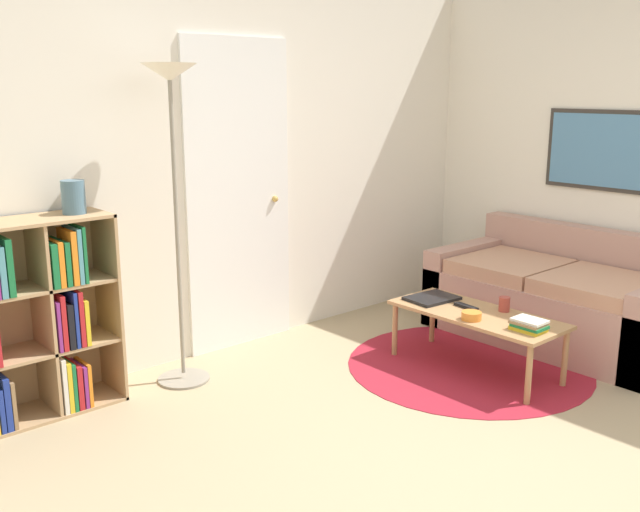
# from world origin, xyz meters

# --- Properties ---
(ground_plane) EXTENTS (14.00, 14.00, 0.00)m
(ground_plane) POSITION_xyz_m (0.00, 0.00, 0.00)
(ground_plane) COLOR tan
(wall_back) EXTENTS (7.55, 0.11, 2.60)m
(wall_back) POSITION_xyz_m (0.00, 2.40, 1.29)
(wall_back) COLOR silver
(wall_back) RESTS_ON ground_plane
(wall_right) EXTENTS (0.08, 5.37, 2.60)m
(wall_right) POSITION_xyz_m (2.30, 1.18, 1.30)
(wall_right) COLOR silver
(wall_right) RESTS_ON ground_plane
(rug) EXTENTS (1.56, 1.56, 0.01)m
(rug) POSITION_xyz_m (0.92, 1.03, 0.00)
(rug) COLOR maroon
(rug) RESTS_ON ground_plane
(bookshelf) EXTENTS (1.15, 0.34, 1.09)m
(bookshelf) POSITION_xyz_m (-1.57, 2.19, 0.55)
(bookshelf) COLOR tan
(bookshelf) RESTS_ON ground_plane
(floor_lamp) EXTENTS (0.32, 0.32, 1.89)m
(floor_lamp) POSITION_xyz_m (-0.59, 2.06, 1.54)
(floor_lamp) COLOR gray
(floor_lamp) RESTS_ON ground_plane
(couch) EXTENTS (0.93, 1.70, 0.77)m
(couch) POSITION_xyz_m (1.85, 0.94, 0.28)
(couch) COLOR tan
(couch) RESTS_ON ground_plane
(coffee_table) EXTENTS (0.47, 1.11, 0.38)m
(coffee_table) POSITION_xyz_m (0.89, 0.97, 0.35)
(coffee_table) COLOR #AD7F51
(coffee_table) RESTS_ON ground_plane
(laptop) EXTENTS (0.35, 0.27, 0.02)m
(laptop) POSITION_xyz_m (0.89, 1.34, 0.39)
(laptop) COLOR black
(laptop) RESTS_ON coffee_table
(bowl) EXTENTS (0.12, 0.12, 0.05)m
(bowl) POSITION_xyz_m (0.75, 0.91, 0.41)
(bowl) COLOR orange
(bowl) RESTS_ON coffee_table
(book_stack_on_table) EXTENTS (0.14, 0.19, 0.07)m
(book_stack_on_table) POSITION_xyz_m (0.84, 0.56, 0.42)
(book_stack_on_table) COLOR gold
(book_stack_on_table) RESTS_ON coffee_table
(cup) EXTENTS (0.07, 0.07, 0.09)m
(cup) POSITION_xyz_m (1.04, 0.87, 0.43)
(cup) COLOR #A33D33
(cup) RESTS_ON coffee_table
(remote) EXTENTS (0.06, 0.18, 0.02)m
(remote) POSITION_xyz_m (0.92, 1.07, 0.39)
(remote) COLOR black
(remote) RESTS_ON coffee_table
(vase_on_shelf) EXTENTS (0.13, 0.13, 0.18)m
(vase_on_shelf) POSITION_xyz_m (-1.14, 2.18, 1.18)
(vase_on_shelf) COLOR slate
(vase_on_shelf) RESTS_ON bookshelf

